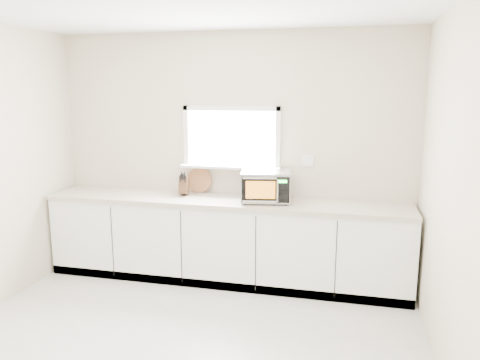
% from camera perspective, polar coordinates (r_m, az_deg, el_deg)
% --- Properties ---
extents(back_wall, '(4.00, 0.17, 2.70)m').
position_cam_1_polar(back_wall, '(5.24, -1.00, 3.15)').
color(back_wall, beige).
rests_on(back_wall, ground).
extents(cabinets, '(3.92, 0.60, 0.88)m').
position_cam_1_polar(cabinets, '(5.17, -1.80, -7.49)').
color(cabinets, white).
rests_on(cabinets, ground).
extents(countertop, '(3.92, 0.64, 0.04)m').
position_cam_1_polar(countertop, '(5.03, -1.86, -2.55)').
color(countertop, '#C2B1A0').
rests_on(countertop, cabinets).
extents(microwave, '(0.56, 0.47, 0.32)m').
position_cam_1_polar(microwave, '(4.89, 3.14, -0.69)').
color(microwave, black).
rests_on(microwave, countertop).
extents(knife_block, '(0.11, 0.20, 0.27)m').
position_cam_1_polar(knife_block, '(5.21, -6.86, -0.62)').
color(knife_block, '#4C301B').
rests_on(knife_block, countertop).
extents(cutting_board, '(0.29, 0.07, 0.29)m').
position_cam_1_polar(cutting_board, '(5.34, -4.99, 0.00)').
color(cutting_board, '#A57040').
rests_on(cutting_board, countertop).
extents(coffee_grinder, '(0.17, 0.17, 0.23)m').
position_cam_1_polar(coffee_grinder, '(4.95, 2.97, -1.17)').
color(coffee_grinder, '#ADAFB4').
rests_on(coffee_grinder, countertop).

